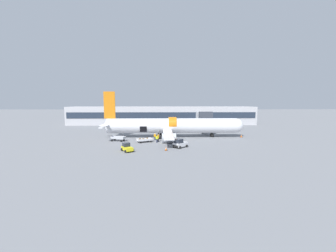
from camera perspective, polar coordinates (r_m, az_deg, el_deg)
name	(u,v)px	position (r m, az deg, el deg)	size (l,w,h in m)	color
ground_plane	(162,141)	(48.09, -1.54, -4.07)	(500.00, 500.00, 0.00)	slate
terminal_strip	(162,115)	(85.90, -1.64, 2.96)	(75.47, 10.85, 7.28)	#B2B2B7
jet_bridge_stub	(204,117)	(58.53, 9.84, 2.39)	(3.55, 8.48, 6.44)	#4C4C51
airplane	(171,126)	(52.37, 0.74, 0.01)	(36.80, 28.48, 11.57)	silver
baggage_tug_lead	(127,148)	(38.20, -11.31, -5.93)	(2.56, 2.98, 1.54)	yellow
baggage_tug_mid	(180,144)	(40.65, 3.32, -4.92)	(3.18, 3.12, 1.79)	silver
baggage_cart_loading	(145,140)	(46.37, -6.50, -3.92)	(4.22, 2.83, 1.02)	silver
baggage_cart_queued	(118,139)	(48.73, -13.68, -3.43)	(4.31, 2.43, 1.12)	#B7BABF
ground_crew_loader_a	(157,139)	(45.74, -3.10, -3.55)	(0.55, 0.36, 1.60)	#1E2338
ground_crew_loader_b	(155,136)	(48.79, -3.64, -2.90)	(0.57, 0.49, 1.65)	#1E2338
ground_crew_driver	(158,138)	(46.74, -2.74, -3.23)	(0.50, 0.61, 1.76)	#2D2D33
safety_cone_nose	(241,136)	(56.00, 19.64, -2.61)	(0.60, 0.60, 0.72)	black
safety_cone_engine_left	(166,149)	(38.16, -0.54, -6.31)	(0.52, 0.52, 0.71)	black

